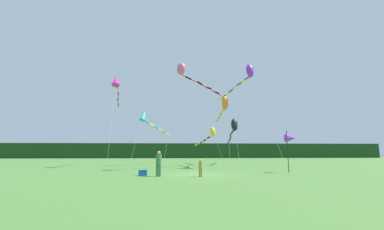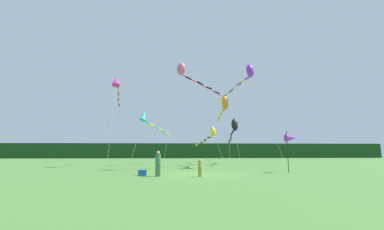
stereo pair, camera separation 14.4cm
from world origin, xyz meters
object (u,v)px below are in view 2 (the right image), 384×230
object	(u,v)px
person_adult	(158,162)
kite_black	(234,128)
banner_flag_pole	(291,138)
kite_purple	(246,75)
cooler_box	(142,173)
kite_orange	(224,105)
person_child	(200,167)
kite_yellow	(211,134)
kite_cyan	(147,119)
kite_magenta	(117,84)
kite_rainbow	(186,72)

from	to	relation	value
person_adult	kite_black	bearing A→B (deg)	58.21
banner_flag_pole	kite_purple	xyz separation A→B (m)	(-1.63, 6.63, 7.77)
cooler_box	kite_orange	size ratio (longest dim) A/B	0.07
kite_purple	kite_orange	distance (m)	4.69
person_child	kite_yellow	distance (m)	16.20
person_adult	kite_orange	bearing A→B (deg)	52.82
person_adult	person_child	bearing A→B (deg)	-8.64
kite_cyan	person_child	bearing A→B (deg)	-69.23
person_adult	person_child	distance (m)	2.98
kite_yellow	kite_cyan	bearing A→B (deg)	-173.03
kite_cyan	kite_yellow	world-z (taller)	kite_cyan
person_child	kite_yellow	world-z (taller)	kite_yellow
banner_flag_pole	cooler_box	bearing A→B (deg)	-171.11
kite_purple	person_adult	bearing A→B (deg)	-135.73
banner_flag_pole	kite_magenta	bearing A→B (deg)	152.36
person_child	kite_orange	world-z (taller)	kite_orange
person_child	kite_orange	xyz separation A→B (m)	(3.64, 9.11, 6.18)
kite_cyan	kite_yellow	xyz separation A→B (m)	(8.48, 1.04, -1.88)
person_adult	cooler_box	size ratio (longest dim) A/B	3.01
banner_flag_pole	kite_rainbow	world-z (taller)	kite_rainbow
person_child	banner_flag_pole	world-z (taller)	banner_flag_pole
person_child	kite_magenta	xyz separation A→B (m)	(-9.02, 11.87, 9.18)
kite_cyan	cooler_box	bearing A→B (deg)	-83.99
kite_rainbow	kite_purple	bearing A→B (deg)	15.14
person_child	kite_orange	bearing A→B (deg)	68.22
person_adult	cooler_box	world-z (taller)	person_adult
person_child	kite_rainbow	world-z (taller)	kite_rainbow
banner_flag_pole	kite_rainbow	xyz separation A→B (m)	(-8.78, 4.69, 7.24)
person_child	kite_rainbow	xyz separation A→B (m)	(-0.73, 7.63, 9.39)
kite_orange	kite_black	size ratio (longest dim) A/B	0.78
kite_magenta	kite_orange	xyz separation A→B (m)	(12.66, -2.76, -3.00)
banner_flag_pole	kite_orange	distance (m)	8.59
person_child	kite_magenta	bearing A→B (deg)	127.22
banner_flag_pole	kite_orange	size ratio (longest dim) A/B	0.44
kite_magenta	kite_yellow	size ratio (longest dim) A/B	1.51
person_adult	kite_purple	bearing A→B (deg)	44.27
cooler_box	kite_rainbow	bearing A→B (deg)	63.05
kite_magenta	kite_cyan	distance (m)	5.87
banner_flag_pole	kite_purple	bearing A→B (deg)	103.79
person_adult	kite_orange	world-z (taller)	kite_orange
kite_orange	person_adult	bearing A→B (deg)	-127.18
person_adult	kite_orange	size ratio (longest dim) A/B	0.22
cooler_box	kite_cyan	size ratio (longest dim) A/B	0.07
kite_black	kite_rainbow	distance (m)	11.21
kite_rainbow	kite_magenta	bearing A→B (deg)	152.87
kite_orange	kite_black	xyz separation A→B (m)	(2.41, 5.82, -1.94)
person_adult	kite_yellow	distance (m)	16.52
kite_cyan	kite_orange	world-z (taller)	kite_orange
kite_orange	kite_rainbow	distance (m)	5.62
cooler_box	kite_black	world-z (taller)	kite_black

